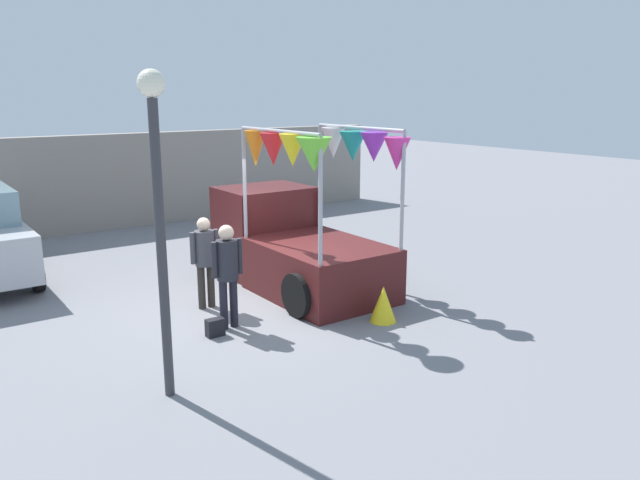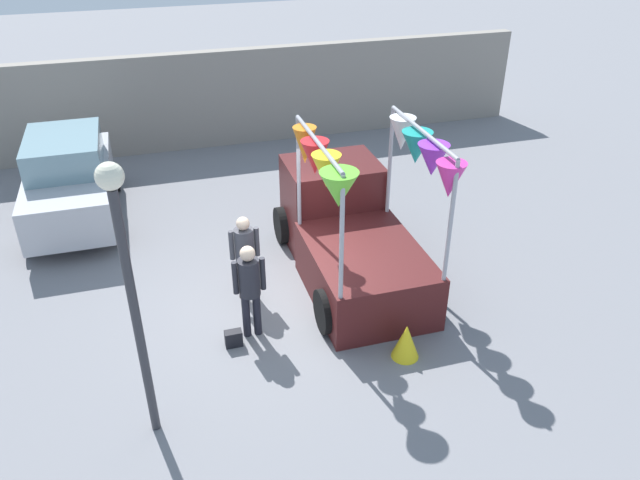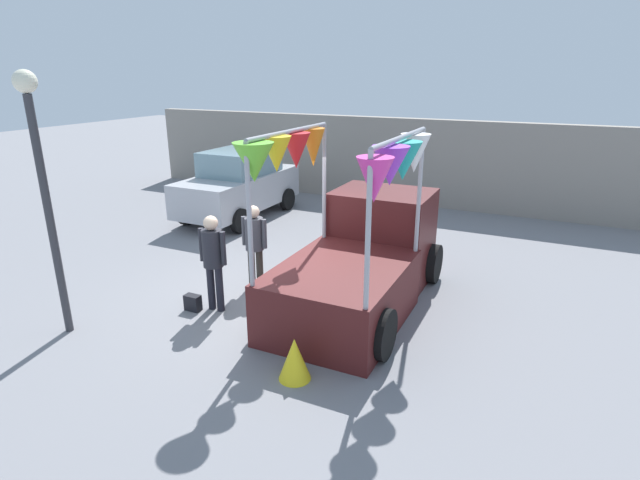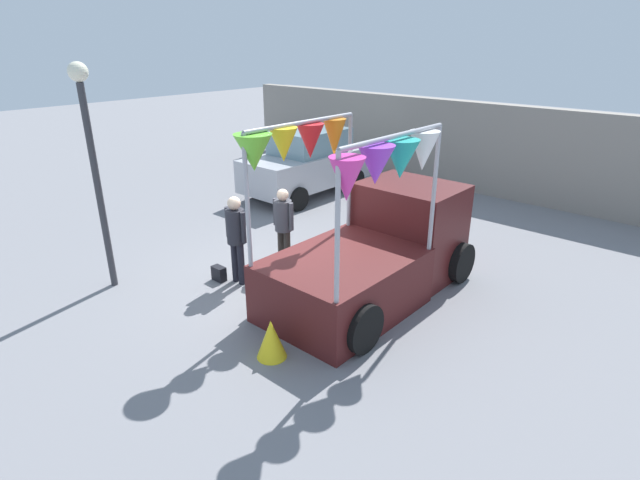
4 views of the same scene
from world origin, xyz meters
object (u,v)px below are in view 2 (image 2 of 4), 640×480
person_customer (249,283)px  street_lamp (127,271)px  person_vendor (245,250)px  folded_kite_bundle_sunflower (406,341)px  parked_car (69,179)px  handbag (234,338)px  vendor_truck (348,227)px

person_customer → street_lamp: bearing=-136.0°
person_vendor → folded_kite_bundle_sunflower: bearing=-48.1°
parked_car → folded_kite_bundle_sunflower: bearing=-50.9°
handbag → street_lamp: 3.12m
parked_car → person_customer: size_ratio=2.37×
vendor_truck → person_vendor: vendor_truck is taller
vendor_truck → folded_kite_bundle_sunflower: 2.75m
folded_kite_bundle_sunflower → street_lamp: bearing=-174.3°
vendor_truck → person_vendor: bearing=-170.1°
folded_kite_bundle_sunflower → person_customer: bearing=150.8°
person_customer → handbag: 0.97m
person_vendor → handbag: size_ratio=5.78×
person_vendor → handbag: 1.61m
vendor_truck → parked_car: vendor_truck is taller
folded_kite_bundle_sunflower → parked_car: bearing=129.1°
handbag → street_lamp: (-1.33, -1.42, 2.44)m
vendor_truck → handbag: size_ratio=14.85×
folded_kite_bundle_sunflower → handbag: bearing=158.0°
vendor_truck → handbag: bearing=-146.7°
vendor_truck → person_customer: bearing=-146.1°
person_vendor → folded_kite_bundle_sunflower: size_ratio=2.70×
street_lamp → folded_kite_bundle_sunflower: 4.52m
person_vendor → street_lamp: street_lamp is taller
parked_car → handbag: (2.59, -5.29, -0.80)m
vendor_truck → folded_kite_bundle_sunflower: (0.06, -2.67, -0.63)m
parked_car → vendor_truck: bearing=-35.7°
handbag → person_vendor: bearing=69.8°
street_lamp → person_vendor: bearing=56.4°
vendor_truck → person_customer: (-2.14, -1.44, 0.09)m
vendor_truck → parked_car: 6.26m
vendor_truck → person_customer: 2.58m
vendor_truck → folded_kite_bundle_sunflower: size_ratio=6.93×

